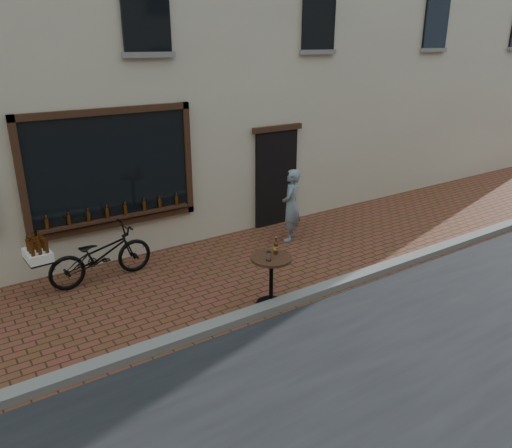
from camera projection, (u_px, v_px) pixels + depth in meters
ground at (305, 306)px, 8.20m from camera, size 90.00×90.00×0.00m
kerb at (298, 298)px, 8.33m from camera, size 90.00×0.25×0.12m
cargo_bicycle at (99, 255)px, 8.89m from camera, size 2.20×0.76×1.06m
bistro_table at (271, 271)px, 8.03m from camera, size 0.67×0.67×1.14m
pedestrian at (291, 205)px, 10.65m from camera, size 0.68×0.65×1.57m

